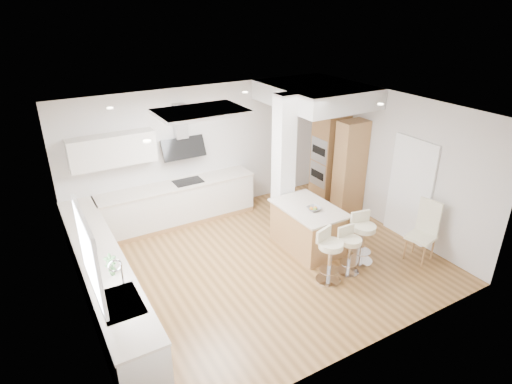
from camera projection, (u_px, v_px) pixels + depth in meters
ground at (262, 263)px, 7.82m from camera, size 6.00×6.00×0.00m
ceiling at (262, 263)px, 7.82m from camera, size 6.00×5.00×0.02m
wall_back at (203, 151)px, 9.20m from camera, size 6.00×0.04×2.80m
wall_left at (76, 239)px, 5.87m from camera, size 0.04×5.00×2.80m
wall_right at (390, 162)px, 8.60m from camera, size 0.04×5.00×2.80m
skylight at (201, 112)px, 6.77m from camera, size 4.10×2.10×0.06m
window_left at (88, 251)px, 5.06m from camera, size 0.06×1.28×1.07m
doorway_right at (410, 191)px, 8.29m from camera, size 0.05×1.00×2.10m
counter_left at (104, 280)px, 6.58m from camera, size 0.63×4.50×1.35m
counter_back at (170, 194)px, 8.86m from camera, size 3.62×0.63×2.50m
pillar at (283, 165)px, 8.46m from camera, size 0.35×0.35×2.80m
soffit at (316, 94)px, 8.79m from camera, size 1.78×2.20×0.40m
oven_column at (337, 162)px, 9.57m from camera, size 0.63×1.21×2.10m
peninsula at (308, 227)px, 8.15m from camera, size 0.96×1.42×0.92m
bar_stool_a at (329, 253)px, 7.12m from camera, size 0.54×0.54×0.96m
bar_stool_b at (349, 248)px, 7.36m from camera, size 0.39×0.39×0.87m
bar_stool_c at (363, 235)px, 7.65m from camera, size 0.50×0.50×0.96m
dining_chair at (425, 228)px, 7.74m from camera, size 0.54×0.54×1.14m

